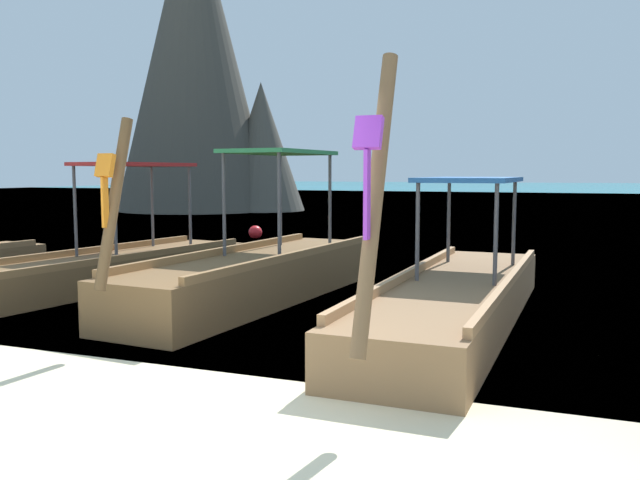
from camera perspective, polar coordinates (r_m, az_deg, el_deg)
ground at (r=5.36m, az=-12.74°, el=-14.58°), size 120.00×120.00×0.00m
sea_water at (r=65.43m, az=18.64°, el=3.87°), size 120.00×120.00×0.00m
longtail_boat_green_ribbon at (r=11.39m, az=-17.92°, el=-2.21°), size 2.17×6.26×2.79m
longtail_boat_orange_ribbon at (r=9.72m, az=-5.39°, el=-2.92°), size 1.76×5.94×2.43m
longtail_boat_violet_ribbon at (r=8.37m, az=11.56°, el=-4.81°), size 1.46×6.90×2.77m
karst_rock at (r=33.92m, az=-10.07°, el=14.80°), size 9.08×7.64×15.37m
mooring_buoy_near at (r=18.65m, az=-5.52°, el=0.65°), size 0.38×0.38×0.38m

